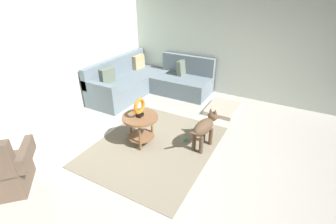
% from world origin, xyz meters
% --- Properties ---
extents(ground_plane, '(6.00, 6.00, 0.10)m').
position_xyz_m(ground_plane, '(0.00, 0.00, -0.05)').
color(ground_plane, '#B7B2A8').
extents(wall_back, '(6.00, 0.12, 2.70)m').
position_xyz_m(wall_back, '(0.00, 2.94, 1.35)').
color(wall_back, silver).
rests_on(wall_back, ground_plane).
extents(wall_right, '(0.12, 6.00, 2.70)m').
position_xyz_m(wall_right, '(2.94, 0.00, 1.35)').
color(wall_right, silver).
rests_on(wall_right, ground_plane).
extents(area_rug, '(2.30, 1.90, 0.01)m').
position_xyz_m(area_rug, '(0.15, 0.70, 0.01)').
color(area_rug, gray).
rests_on(area_rug, ground_plane).
extents(sectional_couch, '(2.20, 2.25, 0.88)m').
position_xyz_m(sectional_couch, '(1.99, 2.01, 0.29)').
color(sectional_couch, slate).
rests_on(sectional_couch, ground_plane).
extents(armchair, '(0.99, 0.99, 0.88)m').
position_xyz_m(armchair, '(-1.67, 1.94, 0.32)').
color(armchair, brown).
rests_on(armchair, ground_plane).
extents(side_table, '(0.60, 0.60, 0.54)m').
position_xyz_m(side_table, '(0.11, 0.94, 0.42)').
color(side_table, brown).
rests_on(side_table, ground_plane).
extents(torus_sculpture, '(0.28, 0.08, 0.33)m').
position_xyz_m(torus_sculpture, '(0.11, 0.94, 0.71)').
color(torus_sculpture, black).
rests_on(torus_sculpture, side_table).
extents(dog_bed_mat, '(0.80, 0.60, 0.09)m').
position_xyz_m(dog_bed_mat, '(1.98, 0.08, 0.04)').
color(dog_bed_mat, '#B2A38E').
rests_on(dog_bed_mat, ground_plane).
extents(dog, '(0.84, 0.30, 0.63)m').
position_xyz_m(dog, '(0.55, -0.04, 0.38)').
color(dog, brown).
rests_on(dog, ground_plane).
extents(dog_toy_ball, '(0.08, 0.08, 0.08)m').
position_xyz_m(dog_toy_ball, '(0.53, 0.29, 0.04)').
color(dog_toy_ball, green).
rests_on(dog_toy_ball, ground_plane).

